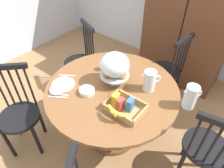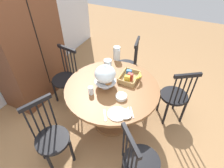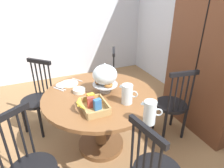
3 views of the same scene
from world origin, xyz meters
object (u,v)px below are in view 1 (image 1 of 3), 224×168
object	(u,v)px
pastry_stand_with_dome	(115,66)
orange_juice_pitcher	(149,81)
windsor_chair_far_side	(20,115)
dining_table	(112,103)
milk_pitcher	(190,98)
cereal_basket	(123,107)
china_plate_large	(63,84)
cereal_bowl	(87,91)
drinking_glass	(106,65)
windsor_chair_facing_door	(81,62)
china_plate_small	(58,89)
windsor_chair_near_window	(205,149)
windsor_chair_by_cabinet	(166,72)
wooden_armoire	(192,15)

from	to	relation	value
pastry_stand_with_dome	orange_juice_pitcher	xyz separation A→B (m)	(0.31, 0.12, -0.11)
windsor_chair_far_side	dining_table	bearing A→B (deg)	43.53
milk_pitcher	cereal_basket	distance (m)	0.56
windsor_chair_far_side	china_plate_large	bearing A→B (deg)	54.21
cereal_bowl	drinking_glass	bearing A→B (deg)	103.62
milk_pitcher	pastry_stand_with_dome	bearing A→B (deg)	-168.10
windsor_chair_far_side	pastry_stand_with_dome	xyz separation A→B (m)	(0.64, 0.72, 0.49)
windsor_chair_facing_door	pastry_stand_with_dome	size ratio (longest dim) A/B	2.83
china_plate_large	china_plate_small	distance (m)	0.09
windsor_chair_near_window	windsor_chair_far_side	xyz separation A→B (m)	(-1.59, -0.77, 0.00)
orange_juice_pitcher	china_plate_large	xyz separation A→B (m)	(-0.67, -0.45, -0.09)
dining_table	china_plate_small	xyz separation A→B (m)	(-0.37, -0.34, 0.22)
windsor_chair_by_cabinet	pastry_stand_with_dome	distance (m)	0.98
windsor_chair_by_cabinet	milk_pitcher	xyz separation A→B (m)	(0.50, -0.69, 0.39)
dining_table	windsor_chair_near_window	world-z (taller)	windsor_chair_near_window
windsor_chair_far_side	cereal_bowl	bearing A→B (deg)	39.97
wooden_armoire	china_plate_large	bearing A→B (deg)	-105.62
windsor_chair_by_cabinet	windsor_chair_near_window	bearing A→B (deg)	-45.55
dining_table	windsor_chair_near_window	size ratio (longest dim) A/B	1.29
cereal_bowl	china_plate_large	bearing A→B (deg)	-166.60
wooden_armoire	windsor_chair_by_cabinet	size ratio (longest dim) A/B	2.01
windsor_chair_far_side	cereal_basket	xyz separation A→B (m)	(0.92, 0.48, 0.33)
windsor_chair_by_cabinet	china_plate_large	size ratio (longest dim) A/B	4.43
wooden_armoire	orange_juice_pitcher	size ratio (longest dim) A/B	9.61
orange_juice_pitcher	china_plate_large	world-z (taller)	orange_juice_pitcher
china_plate_small	drinking_glass	size ratio (longest dim) A/B	1.36
cereal_bowl	drinking_glass	distance (m)	0.39
windsor_chair_facing_door	china_plate_small	size ratio (longest dim) A/B	6.50
milk_pitcher	drinking_glass	size ratio (longest dim) A/B	1.96
cereal_basket	wooden_armoire	bearing A→B (deg)	94.72
wooden_armoire	windsor_chair_far_side	world-z (taller)	wooden_armoire
windsor_chair_near_window	windsor_chair_far_side	size ratio (longest dim) A/B	1.00
cereal_basket	pastry_stand_with_dome	bearing A→B (deg)	138.73
windsor_chair_far_side	china_plate_small	size ratio (longest dim) A/B	6.50
windsor_chair_near_window	milk_pitcher	world-z (taller)	windsor_chair_near_window
windsor_chair_facing_door	windsor_chair_far_side	size ratio (longest dim) A/B	1.00
windsor_chair_far_side	china_plate_small	world-z (taller)	windsor_chair_far_side
windsor_chair_facing_door	cereal_bowl	world-z (taller)	windsor_chair_facing_door
windsor_chair_near_window	pastry_stand_with_dome	world-z (taller)	pastry_stand_with_dome
windsor_chair_near_window	cereal_bowl	size ratio (longest dim) A/B	6.96
windsor_chair_facing_door	windsor_chair_by_cabinet	bearing A→B (deg)	27.89
china_plate_small	cereal_bowl	xyz separation A→B (m)	(0.23, 0.15, 0.01)
drinking_glass	cereal_basket	bearing A→B (deg)	-36.05
wooden_armoire	windsor_chair_near_window	xyz separation A→B (m)	(0.81, -1.40, -0.53)
cereal_basket	china_plate_large	bearing A→B (deg)	-171.90
wooden_armoire	china_plate_large	world-z (taller)	wooden_armoire
windsor_chair_facing_door	china_plate_small	bearing A→B (deg)	-57.00
windsor_chair_far_side	orange_juice_pitcher	world-z (taller)	windsor_chair_far_side
milk_pitcher	china_plate_small	world-z (taller)	milk_pitcher
windsor_chair_far_side	drinking_glass	world-z (taller)	windsor_chair_far_side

